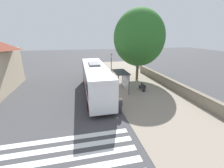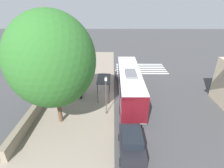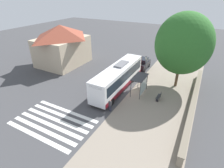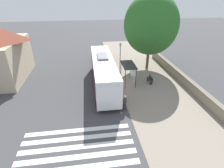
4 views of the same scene
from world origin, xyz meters
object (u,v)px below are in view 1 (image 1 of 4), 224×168
at_px(bus_shelter, 122,75).
at_px(street_lamp_near, 111,66).
at_px(pedestrian, 120,105).
at_px(bench, 142,87).
at_px(shade_tree, 139,38).
at_px(bus, 95,79).
at_px(parked_car_behind_bus, 93,70).

distance_m(bus_shelter, street_lamp_near, 3.63).
bearing_deg(bus_shelter, street_lamp_near, -80.80).
distance_m(bus_shelter, pedestrian, 6.04).
height_order(bench, shade_tree, shade_tree).
bearing_deg(bench, pedestrian, 49.81).
bearing_deg(pedestrian, bus, -73.59).
height_order(bus, street_lamp_near, street_lamp_near).
bearing_deg(street_lamp_near, bus_shelter, 99.20).
distance_m(pedestrian, street_lamp_near, 9.44).
distance_m(bus, parked_car_behind_bus, 9.25).
bearing_deg(street_lamp_near, bench, 132.06).
height_order(pedestrian, street_lamp_near, street_lamp_near).
bearing_deg(pedestrian, bench, -130.19).
height_order(pedestrian, shade_tree, shade_tree).
distance_m(pedestrian, parked_car_behind_bus, 14.75).
bearing_deg(shade_tree, pedestrian, 61.05).
bearing_deg(bench, bus, -0.93).
height_order(bus, pedestrian, bus).
relative_size(pedestrian, parked_car_behind_bus, 0.40).
bearing_deg(street_lamp_near, pedestrian, 82.71).
xyz_separation_m(bus, street_lamp_near, (-2.81, -3.68, 0.72)).
bearing_deg(bus_shelter, parked_car_behind_bus, -72.74).
bearing_deg(pedestrian, street_lamp_near, -97.29).
bearing_deg(street_lamp_near, parked_car_behind_bus, -67.86).
bearing_deg(pedestrian, shade_tree, -118.95).
bearing_deg(bus, parked_car_behind_bus, -93.54).
height_order(street_lamp_near, parked_car_behind_bus, street_lamp_near).
relative_size(bus_shelter, pedestrian, 1.95).
bearing_deg(bench, bus_shelter, -4.50).
xyz_separation_m(bus, pedestrian, (-1.63, 5.53, -0.99)).
relative_size(bench, parked_car_behind_bus, 0.38).
distance_m(bus, bench, 6.39).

